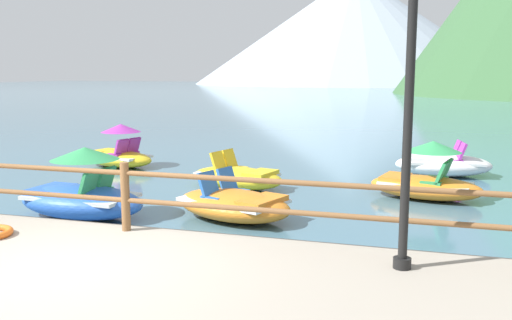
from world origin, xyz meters
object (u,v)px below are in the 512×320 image
at_px(lamp_post, 412,22).
at_px(pedal_boat_4, 426,180).
at_px(pedal_boat_1, 443,164).
at_px(pedal_boat_5, 81,194).
at_px(pedal_boat_3, 119,153).
at_px(pedal_boat_0, 238,177).
at_px(pedal_boat_2, 234,204).

relative_size(lamp_post, pedal_boat_4, 1.82).
xyz_separation_m(pedal_boat_1, pedal_boat_5, (-6.26, -6.12, 0.14)).
xyz_separation_m(pedal_boat_3, pedal_boat_4, (8.03, -1.65, 0.01)).
bearing_deg(pedal_boat_1, pedal_boat_0, -146.62).
height_order(pedal_boat_1, pedal_boat_2, pedal_boat_1).
distance_m(pedal_boat_1, pedal_boat_2, 6.55).
height_order(pedal_boat_2, pedal_boat_5, pedal_boat_5).
height_order(pedal_boat_0, pedal_boat_1, pedal_boat_1).
xyz_separation_m(pedal_boat_2, pedal_boat_5, (-2.62, -0.67, 0.15)).
bearing_deg(pedal_boat_1, pedal_boat_4, -98.28).
bearing_deg(pedal_boat_3, lamp_post, -42.80).
bearing_deg(pedal_boat_5, pedal_boat_2, 14.32).
bearing_deg(pedal_boat_2, pedal_boat_5, -165.68).
relative_size(lamp_post, pedal_boat_3, 1.89).
xyz_separation_m(pedal_boat_3, pedal_boat_5, (2.17, -5.00, 0.04)).
xyz_separation_m(pedal_boat_1, pedal_boat_3, (-8.43, -1.13, 0.09)).
bearing_deg(pedal_boat_4, pedal_boat_0, -178.09).
bearing_deg(pedal_boat_0, pedal_boat_5, -119.75).
xyz_separation_m(lamp_post, pedal_boat_4, (0.27, 5.53, -2.69)).
bearing_deg(pedal_boat_0, pedal_boat_4, 1.91).
height_order(pedal_boat_0, pedal_boat_4, pedal_boat_4).
bearing_deg(pedal_boat_4, pedal_boat_2, -140.35).
xyz_separation_m(lamp_post, pedal_boat_2, (-2.96, 2.85, -2.81)).
height_order(pedal_boat_2, pedal_boat_3, pedal_boat_3).
relative_size(pedal_boat_0, pedal_boat_1, 0.97).
distance_m(pedal_boat_3, pedal_boat_5, 5.45).
distance_m(lamp_post, pedal_boat_3, 10.91).
distance_m(pedal_boat_0, pedal_boat_1, 5.29).
bearing_deg(pedal_boat_2, lamp_post, -43.97).
relative_size(pedal_boat_2, pedal_boat_3, 1.07).
height_order(lamp_post, pedal_boat_0, lamp_post).
bearing_deg(pedal_boat_5, pedal_boat_3, 113.50).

